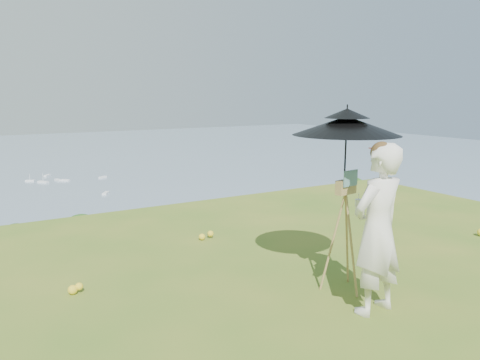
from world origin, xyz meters
TOP-DOWN VIEW (x-y plane):
  - shoreline_tier at (0.00, 75.00)m, footprint 170.00×28.00m
  - slope_trees at (0.00, 35.00)m, footprint 110.00×50.00m
  - harbor_town at (0.00, 75.00)m, footprint 110.00×22.00m
  - painter at (1.12, 1.29)m, footprint 0.71×0.51m
  - field_easel at (1.23, 1.89)m, footprint 0.63×0.63m
  - sun_umbrella at (1.22, 1.92)m, footprint 1.23×1.23m
  - painter_cap at (1.12, 1.29)m, footprint 0.24×0.28m

SIDE VIEW (x-z plane):
  - shoreline_tier at x=0.00m, z-range -40.00..-32.00m
  - harbor_town at x=0.00m, z-range -32.00..-27.00m
  - slope_trees at x=0.00m, z-range -18.00..-12.00m
  - field_easel at x=1.23m, z-range 0.00..1.44m
  - painter at x=1.12m, z-range 0.00..1.81m
  - sun_umbrella at x=1.22m, z-range 1.19..2.18m
  - painter_cap at x=1.12m, z-range 1.71..1.81m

